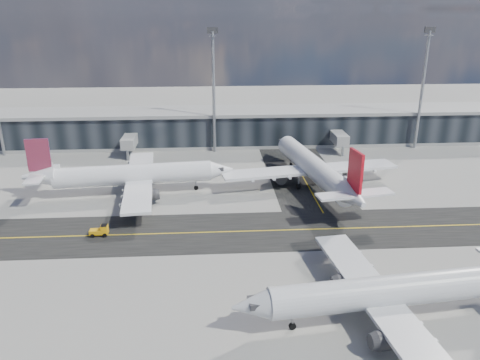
% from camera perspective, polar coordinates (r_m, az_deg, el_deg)
% --- Properties ---
extents(ground, '(300.00, 300.00, 0.00)m').
position_cam_1_polar(ground, '(69.87, -2.57, -7.81)').
color(ground, gray).
rests_on(ground, ground).
extents(taxiway_lanes, '(180.00, 63.00, 0.03)m').
position_cam_1_polar(taxiway_lanes, '(79.64, 0.08, -4.11)').
color(taxiway_lanes, black).
rests_on(taxiway_lanes, ground).
extents(terminal_concourse, '(152.00, 19.80, 8.80)m').
position_cam_1_polar(terminal_concourse, '(120.12, -3.15, 6.32)').
color(terminal_concourse, black).
rests_on(terminal_concourse, ground).
extents(floodlight_masts, '(102.50, 0.70, 28.90)m').
position_cam_1_polar(floodlight_masts, '(111.05, -3.24, 11.25)').
color(floodlight_masts, gray).
rests_on(floodlight_masts, ground).
extents(airliner_af, '(38.37, 32.77, 11.36)m').
position_cam_1_polar(airliner_af, '(89.07, -13.18, 0.61)').
color(airliner_af, white).
rests_on(airliner_af, ground).
extents(airliner_redtail, '(35.41, 41.34, 12.26)m').
position_cam_1_polar(airliner_redtail, '(90.92, 8.97, 1.50)').
color(airliner_redtail, white).
rests_on(airliner_redtail, ground).
extents(airliner_near, '(35.73, 30.53, 10.58)m').
position_cam_1_polar(airliner_near, '(55.45, 18.01, -12.80)').
color(airliner_near, silver).
rests_on(airliner_near, ground).
extents(baggage_tug, '(2.81, 1.51, 1.74)m').
position_cam_1_polar(baggage_tug, '(74.96, -16.62, -5.92)').
color(baggage_tug, '#EFA50C').
rests_on(baggage_tug, ground).
extents(service_van, '(4.19, 5.42, 1.37)m').
position_cam_1_polar(service_van, '(96.73, -0.79, 0.80)').
color(service_van, white).
rests_on(service_van, ground).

